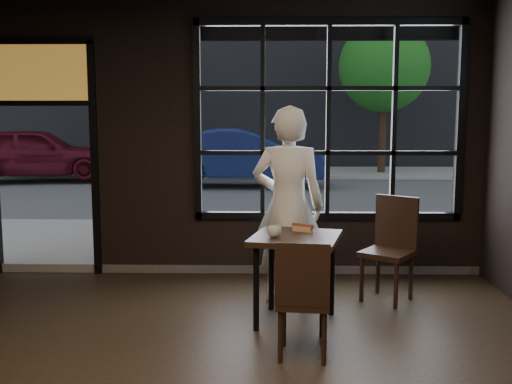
{
  "coord_description": "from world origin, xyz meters",
  "views": [
    {
      "loc": [
        0.51,
        -3.4,
        1.9
      ],
      "look_at": [
        0.4,
        2.2,
        1.15
      ],
      "focal_mm": 42.0,
      "sensor_mm": 36.0,
      "label": 1
    }
  ],
  "objects_px": {
    "cafe_table": "(295,279)",
    "navy_car": "(244,156)",
    "chair_near": "(304,297)",
    "man": "(288,206)"
  },
  "relations": [
    {
      "from": "cafe_table",
      "to": "navy_car",
      "type": "height_order",
      "value": "navy_car"
    },
    {
      "from": "chair_near",
      "to": "man",
      "type": "xyz_separation_m",
      "value": [
        -0.08,
        1.34,
        0.51
      ]
    },
    {
      "from": "cafe_table",
      "to": "man",
      "type": "distance_m",
      "value": 0.83
    },
    {
      "from": "man",
      "to": "chair_near",
      "type": "bearing_deg",
      "value": 101.51
    },
    {
      "from": "chair_near",
      "to": "navy_car",
      "type": "xyz_separation_m",
      "value": [
        -0.9,
        10.72,
        0.32
      ]
    },
    {
      "from": "cafe_table",
      "to": "chair_near",
      "type": "distance_m",
      "value": 0.75
    },
    {
      "from": "chair_near",
      "to": "navy_car",
      "type": "relative_size",
      "value": 0.22
    },
    {
      "from": "cafe_table",
      "to": "chair_near",
      "type": "bearing_deg",
      "value": -74.5
    },
    {
      "from": "cafe_table",
      "to": "chair_near",
      "type": "height_order",
      "value": "chair_near"
    },
    {
      "from": "navy_car",
      "to": "cafe_table",
      "type": "bearing_deg",
      "value": -173.94
    }
  ]
}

